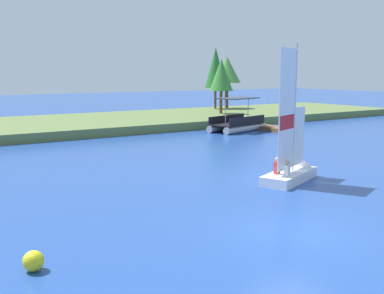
{
  "coord_description": "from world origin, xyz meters",
  "views": [
    {
      "loc": [
        -10.38,
        -10.17,
        4.95
      ],
      "look_at": [
        2.4,
        9.52,
        1.2
      ],
      "focal_mm": 43.69,
      "sensor_mm": 36.0,
      "label": 1
    }
  ],
  "objects_px": {
    "wooden_dock": "(262,127)",
    "pontoon_boat": "(237,123)",
    "shoreline_tree_midright": "(216,68)",
    "sailboat": "(294,168)",
    "shoreline_tree_right": "(227,70)",
    "channel_buoy": "(33,261)",
    "shoreline_tree_centre": "(221,75)"
  },
  "relations": [
    {
      "from": "wooden_dock",
      "to": "sailboat",
      "type": "relative_size",
      "value": 0.89
    },
    {
      "from": "shoreline_tree_centre",
      "to": "shoreline_tree_midright",
      "type": "xyz_separation_m",
      "value": [
        3.31,
        5.59,
        0.82
      ]
    },
    {
      "from": "shoreline_tree_right",
      "to": "wooden_dock",
      "type": "bearing_deg",
      "value": -115.26
    },
    {
      "from": "sailboat",
      "to": "channel_buoy",
      "type": "bearing_deg",
      "value": 174.45
    },
    {
      "from": "shoreline_tree_centre",
      "to": "pontoon_boat",
      "type": "relative_size",
      "value": 0.96
    },
    {
      "from": "wooden_dock",
      "to": "sailboat",
      "type": "xyz_separation_m",
      "value": [
        -11.91,
        -15.74,
        0.37
      ]
    },
    {
      "from": "shoreline_tree_centre",
      "to": "shoreline_tree_midright",
      "type": "bearing_deg",
      "value": 59.37
    },
    {
      "from": "sailboat",
      "to": "pontoon_boat",
      "type": "bearing_deg",
      "value": 37.9
    },
    {
      "from": "pontoon_boat",
      "to": "shoreline_tree_centre",
      "type": "bearing_deg",
      "value": 46.3
    },
    {
      "from": "shoreline_tree_right",
      "to": "channel_buoy",
      "type": "bearing_deg",
      "value": -133.24
    },
    {
      "from": "shoreline_tree_centre",
      "to": "sailboat",
      "type": "relative_size",
      "value": 0.85
    },
    {
      "from": "shoreline_tree_midright",
      "to": "shoreline_tree_right",
      "type": "xyz_separation_m",
      "value": [
        1.66,
        -0.02,
        -0.27
      ]
    },
    {
      "from": "shoreline_tree_centre",
      "to": "sailboat",
      "type": "distance_m",
      "value": 27.79
    },
    {
      "from": "shoreline_tree_right",
      "to": "sailboat",
      "type": "height_order",
      "value": "shoreline_tree_right"
    },
    {
      "from": "shoreline_tree_midright",
      "to": "sailboat",
      "type": "relative_size",
      "value": 1.08
    },
    {
      "from": "shoreline_tree_centre",
      "to": "pontoon_boat",
      "type": "distance_m",
      "value": 10.04
    },
    {
      "from": "shoreline_tree_right",
      "to": "sailboat",
      "type": "relative_size",
      "value": 0.92
    },
    {
      "from": "shoreline_tree_right",
      "to": "pontoon_boat",
      "type": "distance_m",
      "value": 17.16
    },
    {
      "from": "shoreline_tree_midright",
      "to": "pontoon_boat",
      "type": "bearing_deg",
      "value": -119.02
    },
    {
      "from": "shoreline_tree_centre",
      "to": "sailboat",
      "type": "bearing_deg",
      "value": -119.31
    },
    {
      "from": "sailboat",
      "to": "channel_buoy",
      "type": "xyz_separation_m",
      "value": [
        -12.99,
        -3.85,
        -0.28
      ]
    },
    {
      "from": "shoreline_tree_right",
      "to": "sailboat",
      "type": "bearing_deg",
      "value": -121.94
    },
    {
      "from": "wooden_dock",
      "to": "pontoon_boat",
      "type": "bearing_deg",
      "value": 178.03
    },
    {
      "from": "pontoon_boat",
      "to": "channel_buoy",
      "type": "relative_size",
      "value": 11.01
    },
    {
      "from": "sailboat",
      "to": "pontoon_boat",
      "type": "distance_m",
      "value": 18.29
    },
    {
      "from": "wooden_dock",
      "to": "channel_buoy",
      "type": "relative_size",
      "value": 11.02
    },
    {
      "from": "shoreline_tree_right",
      "to": "pontoon_boat",
      "type": "relative_size",
      "value": 1.04
    },
    {
      "from": "shoreline_tree_centre",
      "to": "channel_buoy",
      "type": "relative_size",
      "value": 10.57
    },
    {
      "from": "shoreline_tree_centre",
      "to": "pontoon_boat",
      "type": "bearing_deg",
      "value": -117.88
    },
    {
      "from": "wooden_dock",
      "to": "channel_buoy",
      "type": "height_order",
      "value": "channel_buoy"
    },
    {
      "from": "shoreline_tree_centre",
      "to": "shoreline_tree_right",
      "type": "xyz_separation_m",
      "value": [
        4.96,
        5.57,
        0.55
      ]
    },
    {
      "from": "shoreline_tree_midright",
      "to": "shoreline_tree_centre",
      "type": "bearing_deg",
      "value": -120.63
    }
  ]
}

